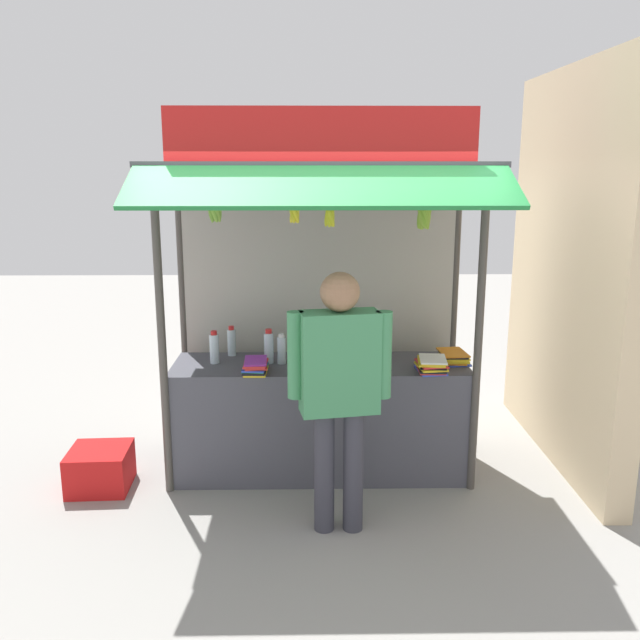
% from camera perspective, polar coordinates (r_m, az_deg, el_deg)
% --- Properties ---
extents(ground_plane, '(20.00, 20.00, 0.00)m').
position_cam_1_polar(ground_plane, '(5.55, -0.00, -12.66)').
color(ground_plane, gray).
extents(stall_counter, '(2.29, 0.67, 0.90)m').
position_cam_1_polar(stall_counter, '(5.37, -0.00, -8.34)').
color(stall_counter, '#4C4C56').
rests_on(stall_counter, ground).
extents(stall_structure, '(2.49, 1.59, 2.79)m').
position_cam_1_polar(stall_structure, '(5.21, -0.03, 5.16)').
color(stall_structure, '#4C4742').
rests_on(stall_structure, ground).
extents(water_bottle_back_right, '(0.07, 0.07, 0.24)m').
position_cam_1_polar(water_bottle_back_right, '(5.47, -7.56, -1.85)').
color(water_bottle_back_right, silver).
rests_on(water_bottle_back_right, stall_counter).
extents(water_bottle_front_left, '(0.08, 0.08, 0.27)m').
position_cam_1_polar(water_bottle_front_left, '(5.44, 2.32, -1.70)').
color(water_bottle_front_left, silver).
rests_on(water_bottle_front_left, stall_counter).
extents(water_bottle_left, '(0.09, 0.09, 0.32)m').
position_cam_1_polar(water_bottle_left, '(5.28, 4.50, -1.92)').
color(water_bottle_left, silver).
rests_on(water_bottle_left, stall_counter).
extents(water_bottle_far_right, '(0.08, 0.08, 0.27)m').
position_cam_1_polar(water_bottle_far_right, '(5.23, -4.40, -2.33)').
color(water_bottle_far_right, silver).
rests_on(water_bottle_far_right, stall_counter).
extents(water_bottle_back_left, '(0.07, 0.07, 0.26)m').
position_cam_1_polar(water_bottle_back_left, '(5.27, -9.02, -2.38)').
color(water_bottle_back_left, silver).
rests_on(water_bottle_back_left, stall_counter).
extents(water_bottle_far_left, '(0.07, 0.07, 0.24)m').
position_cam_1_polar(water_bottle_far_left, '(5.21, -3.30, -2.54)').
color(water_bottle_far_left, silver).
rests_on(water_bottle_far_left, stall_counter).
extents(magazine_stack_rear_center, '(0.24, 0.31, 0.07)m').
position_cam_1_polar(magazine_stack_rear_center, '(5.15, 0.26, -3.63)').
color(magazine_stack_rear_center, green).
rests_on(magazine_stack_rear_center, stall_counter).
extents(magazine_stack_center, '(0.24, 0.30, 0.11)m').
position_cam_1_polar(magazine_stack_center, '(5.08, 9.51, -3.80)').
color(magazine_stack_center, blue).
rests_on(magazine_stack_center, stall_counter).
extents(magazine_stack_mid_right, '(0.24, 0.31, 0.09)m').
position_cam_1_polar(magazine_stack_mid_right, '(5.36, 11.33, -3.11)').
color(magazine_stack_mid_right, blue).
rests_on(magazine_stack_mid_right, stall_counter).
extents(magazine_stack_front_right, '(0.19, 0.29, 0.10)m').
position_cam_1_polar(magazine_stack_front_right, '(5.01, -5.53, -3.95)').
color(magazine_stack_front_right, yellow).
rests_on(magazine_stack_front_right, stall_counter).
extents(banana_bunch_rightmost, '(0.09, 0.09, 0.31)m').
position_cam_1_polar(banana_bunch_rightmost, '(4.58, 0.85, 8.88)').
color(banana_bunch_rightmost, '#332D23').
extents(banana_bunch_inner_right, '(0.11, 0.11, 0.28)m').
position_cam_1_polar(banana_bunch_inner_right, '(4.62, -8.95, 9.20)').
color(banana_bunch_inner_right, '#332D23').
extents(banana_bunch_leftmost, '(0.08, 0.09, 0.28)m').
position_cam_1_polar(banana_bunch_leftmost, '(4.58, -2.18, 9.10)').
color(banana_bunch_leftmost, '#332D23').
extents(banana_bunch_inner_left, '(0.13, 0.13, 0.32)m').
position_cam_1_polar(banana_bunch_inner_left, '(4.65, 8.89, 8.70)').
color(banana_bunch_inner_left, '#332D23').
extents(vendor_person, '(0.67, 0.30, 1.76)m').
position_cam_1_polar(vendor_person, '(4.31, 1.66, -5.12)').
color(vendor_person, '#383842').
rests_on(vendor_person, ground).
extents(plastic_crate, '(0.46, 0.46, 0.31)m').
position_cam_1_polar(plastic_crate, '(5.47, -18.27, -11.95)').
color(plastic_crate, red).
rests_on(plastic_crate, ground).
extents(neighbour_wall, '(0.20, 2.40, 3.17)m').
position_cam_1_polar(neighbour_wall, '(5.77, 20.60, 4.02)').
color(neighbour_wall, beige).
rests_on(neighbour_wall, ground).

